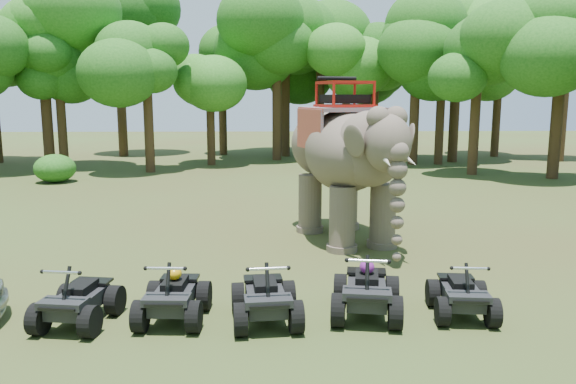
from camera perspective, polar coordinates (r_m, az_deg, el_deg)
The scene contains 27 objects.
ground at distance 12.67m, azimuth 0.17°, elevation -9.43°, with size 110.00×110.00×0.00m, color #47381E.
elephant at distance 16.26m, azimuth 5.84°, elevation 3.27°, with size 2.46×5.58×4.69m, color brown, non-canonical shape.
atv_0 at distance 11.13m, azimuth -20.59°, elevation -9.57°, with size 1.18×1.62×1.20m, color black, non-canonical shape.
atv_1 at distance 10.81m, azimuth -11.59°, elevation -9.64°, with size 1.20×1.64×1.22m, color black, non-canonical shape.
atv_2 at distance 10.52m, azimuth -2.29°, elevation -9.93°, with size 1.22×1.68×1.24m, color black, non-canonical shape.
atv_3 at distance 10.89m, azimuth 8.00°, elevation -9.16°, with size 1.28×1.75×1.30m, color black, non-canonical shape.
atv_4 at distance 11.31m, azimuth 17.26°, elevation -9.23°, with size 1.12×1.53×1.14m, color black, non-canonical shape.
tree_0 at distance 36.79m, azimuth -1.16°, elevation 10.47°, with size 6.48×6.48×9.26m, color #195114, non-canonical shape.
tree_1 at distance 36.73m, azimuth 5.92°, elevation 9.00°, with size 5.21×5.21×7.44m, color #195114, non-canonical shape.
tree_2 at distance 35.14m, azimuth 12.80°, elevation 10.14°, with size 6.37×6.37×9.10m, color #195114, non-canonical shape.
tree_3 at distance 31.43m, azimuth 18.53°, elevation 8.52°, with size 5.27×5.27×7.53m, color #195114, non-canonical shape.
tree_4 at distance 31.42m, azimuth 25.83°, elevation 9.42°, with size 6.31×6.31×9.02m, color #195114, non-canonical shape.
tree_29 at distance 34.30m, azimuth -22.08°, elevation 7.77°, with size 4.76×4.76×6.81m, color #195114, non-canonical shape.
tree_30 at distance 31.73m, azimuth -14.04°, elevation 8.48°, with size 5.07×5.07×7.24m, color #195114, non-canonical shape.
tree_31 at distance 34.39m, azimuth -7.89°, elevation 8.17°, with size 4.58×4.58×6.54m, color #195114, non-canonical shape.
tree_33 at distance 39.91m, azimuth 3.29°, elevation 10.49°, with size 6.57×6.57×9.39m, color #195114, non-canonical shape.
tree_34 at distance 35.67m, azimuth 15.25°, elevation 8.58°, with size 5.11×5.11×7.30m, color #195114, non-canonical shape.
tree_35 at distance 41.46m, azimuth 20.53°, elevation 9.07°, with size 5.76×5.76×8.23m, color #195114, non-canonical shape.
tree_36 at distance 40.48m, azimuth -6.69°, elevation 9.96°, with size 6.10×6.10×8.72m, color #195114, non-canonical shape.
tree_37 at distance 37.21m, azimuth 16.70°, elevation 10.82°, with size 7.17×7.17×10.25m, color #195114, non-canonical shape.
tree_39 at distance 39.16m, azimuth -0.24°, elevation 10.46°, with size 6.52×6.52×9.31m, color #195114, non-canonical shape.
tree_40 at distance 38.46m, azimuth 8.78°, elevation 9.02°, with size 5.25×5.25×7.51m, color #195114, non-canonical shape.
tree_41 at distance 40.77m, azimuth -16.70°, elevation 11.16°, with size 7.64×7.64×10.92m, color #195114, non-canonical shape.
tree_42 at distance 34.56m, azimuth -23.50°, elevation 10.03°, with size 6.74×6.74×9.62m, color #195114, non-canonical shape.
tree_43 at distance 40.14m, azimuth 26.30°, elevation 9.62°, with size 6.68×6.68×9.54m, color #195114, non-canonical shape.
tree_44 at distance 41.96m, azimuth -0.63°, elevation 9.98°, with size 6.08×6.08×8.68m, color #195114, non-canonical shape.
tree_45 at distance 41.28m, azimuth 7.95°, elevation 9.49°, with size 5.67×5.67×8.10m, color #195114, non-canonical shape.
Camera 1 is at (-0.41, -11.96, 4.16)m, focal length 35.00 mm.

